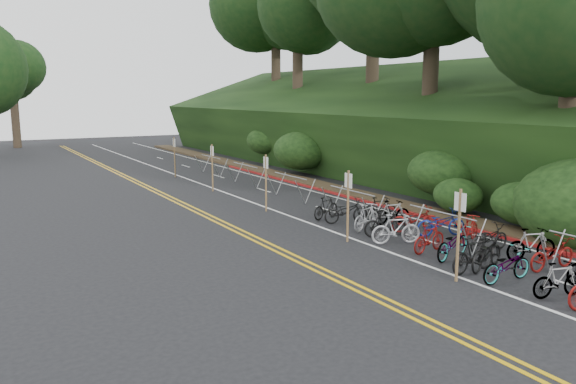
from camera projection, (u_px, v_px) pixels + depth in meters
name	position (u px, v px, depth m)	size (l,w,h in m)	color
ground	(440.00, 286.00, 14.94)	(120.00, 120.00, 0.00)	black
road_markings	(277.00, 215.00, 23.84)	(7.47, 80.00, 0.01)	gold
red_curb	(347.00, 196.00, 27.97)	(0.25, 28.00, 0.10)	maroon
embankment	(373.00, 133.00, 37.14)	(14.30, 48.14, 9.11)	black
bike_racks_rest	(290.00, 182.00, 27.35)	(1.14, 23.00, 1.17)	gray
signpost_near	(459.00, 229.00, 15.10)	(0.08, 0.40, 2.56)	brown
signposts_rest	(237.00, 171.00, 26.91)	(0.08, 18.40, 2.50)	brown
bike_front	(474.00, 254.00, 16.04)	(1.77, 0.50, 1.06)	black
bike_valet	(453.00, 236.00, 18.32)	(3.31, 13.24, 1.08)	maroon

